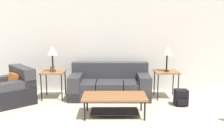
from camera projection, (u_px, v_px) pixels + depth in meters
name	position (u px, v px, depth m)	size (l,w,h in m)	color
wall_back	(112.00, 42.00, 6.55)	(8.78, 0.06, 2.60)	white
couch	(110.00, 85.00, 6.11)	(1.93, 0.96, 0.82)	#38383D
armchair	(10.00, 90.00, 5.68)	(1.36, 1.37, 0.80)	#38383D
coffee_table	(114.00, 100.00, 4.88)	(1.24, 0.65, 0.41)	#935B33
side_table_left	(53.00, 74.00, 5.98)	(0.56, 0.56, 0.66)	#935B33
side_table_right	(166.00, 74.00, 6.00)	(0.56, 0.56, 0.66)	#935B33
table_lamp_left	(52.00, 51.00, 5.88)	(0.26, 0.26, 0.61)	black
table_lamp_right	(167.00, 51.00, 5.90)	(0.26, 0.26, 0.61)	black
backpack	(181.00, 98.00, 5.52)	(0.28, 0.31, 0.35)	black
picture_frame	(52.00, 69.00, 5.88)	(0.10, 0.04, 0.13)	#4C3828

